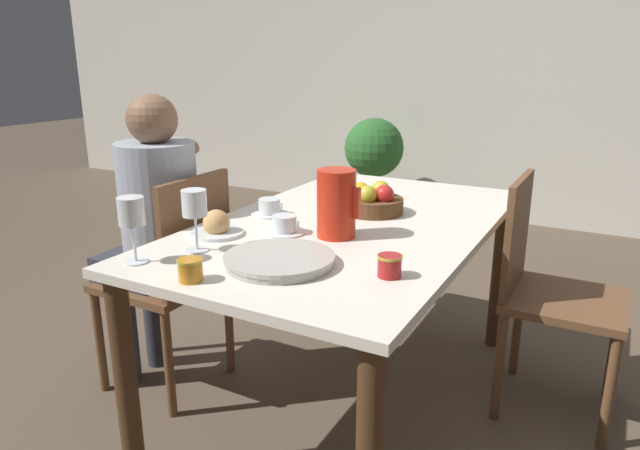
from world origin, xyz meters
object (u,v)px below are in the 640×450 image
(wine_glass_juice, at_px, (132,215))
(fruit_bowl, at_px, (373,201))
(teacup_near_person, at_px, (285,226))
(bread_plate, at_px, (217,226))
(jam_jar_amber, at_px, (190,269))
(person_seated, at_px, (154,218))
(chair_person_side, at_px, (174,276))
(jam_jar_red, at_px, (390,265))
(red_pitcher, at_px, (336,203))
(potted_plant, at_px, (374,154))
(teacup_across, at_px, (270,208))
(chair_opposite, at_px, (547,288))
(wine_glass_water, at_px, (194,206))
(serving_tray, at_px, (279,260))

(wine_glass_juice, height_order, fruit_bowl, wine_glass_juice)
(teacup_near_person, distance_m, bread_plate, 0.23)
(jam_jar_amber, bearing_deg, person_seated, 141.31)
(chair_person_side, relative_size, jam_jar_red, 12.94)
(red_pitcher, distance_m, potted_plant, 2.87)
(wine_glass_juice, bearing_deg, teacup_across, 84.76)
(chair_opposite, height_order, person_seated, person_seated)
(wine_glass_water, bearing_deg, chair_person_side, 142.95)
(red_pitcher, xyz_separation_m, jam_jar_amber, (-0.17, -0.54, -0.08))
(chair_person_side, xyz_separation_m, jam_jar_amber, (0.53, -0.49, 0.29))
(person_seated, height_order, wine_glass_juice, person_seated)
(wine_glass_water, bearing_deg, fruit_bowl, 65.64)
(person_seated, distance_m, serving_tray, 0.80)
(chair_opposite, xyz_separation_m, red_pitcher, (-0.63, -0.52, 0.37))
(jam_jar_red, bearing_deg, person_seated, 169.18)
(red_pitcher, xyz_separation_m, teacup_near_person, (-0.17, -0.05, -0.09))
(jam_jar_amber, bearing_deg, chair_person_side, 137.23)
(red_pitcher, distance_m, teacup_near_person, 0.20)
(serving_tray, bearing_deg, potted_plant, 108.24)
(wine_glass_water, height_order, teacup_across, wine_glass_water)
(bread_plate, height_order, jam_jar_amber, bread_plate)
(bread_plate, relative_size, jam_jar_red, 2.59)
(chair_opposite, height_order, teacup_near_person, chair_opposite)
(red_pitcher, relative_size, wine_glass_water, 1.17)
(wine_glass_water, xyz_separation_m, jam_jar_amber, (0.15, -0.20, -0.11))
(chair_opposite, xyz_separation_m, wine_glass_water, (-0.94, -0.86, 0.40))
(person_seated, relative_size, potted_plant, 1.41)
(chair_opposite, height_order, wine_glass_water, wine_glass_water)
(chair_person_side, xyz_separation_m, person_seated, (-0.09, 0.00, 0.22))
(wine_glass_water, bearing_deg, teacup_across, 93.89)
(chair_person_side, height_order, jam_jar_amber, chair_person_side)
(wine_glass_juice, distance_m, serving_tray, 0.44)
(teacup_near_person, xyz_separation_m, serving_tray, (0.15, -0.27, -0.01))
(teacup_near_person, distance_m, jam_jar_red, 0.51)
(wine_glass_water, xyz_separation_m, serving_tray, (0.29, 0.02, -0.13))
(red_pitcher, height_order, fruit_bowl, red_pitcher)
(person_seated, height_order, red_pitcher, person_seated)
(red_pitcher, bearing_deg, chair_opposite, 39.53)
(person_seated, relative_size, jam_jar_amber, 17.19)
(serving_tray, relative_size, fruit_bowl, 1.42)
(potted_plant, bearing_deg, jam_jar_red, -66.00)
(red_pitcher, height_order, serving_tray, red_pitcher)
(wine_glass_juice, distance_m, teacup_near_person, 0.52)
(teacup_across, xyz_separation_m, bread_plate, (-0.02, -0.30, 0.00))
(teacup_near_person, xyz_separation_m, fruit_bowl, (0.16, 0.39, 0.02))
(wine_glass_water, xyz_separation_m, teacup_near_person, (0.14, 0.29, -0.12))
(serving_tray, height_order, potted_plant, potted_plant)
(potted_plant, bearing_deg, teacup_near_person, -72.92)
(teacup_across, relative_size, bread_plate, 0.78)
(chair_opposite, distance_m, jam_jar_amber, 1.36)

